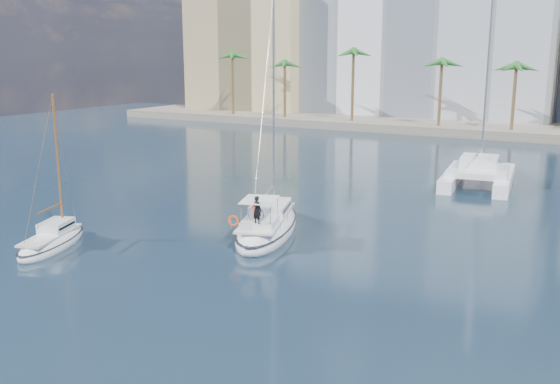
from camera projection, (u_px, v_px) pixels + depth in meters
The scene contains 10 objects.
ground at pixel (258, 245), 37.31m from camera, with size 160.00×160.00×0.00m, color black.
quay at pixel (478, 129), 89.20m from camera, with size 120.00×14.00×1.20m, color gray.
building_modern at pixel (424, 35), 102.19m from camera, with size 42.00×16.00×28.00m, color white.
building_tan_left at pixel (256, 54), 113.67m from camera, with size 22.00×14.00×22.00m, color tan.
palm_left at pixel (259, 59), 99.80m from camera, with size 3.60×3.60×12.30m.
palm_centre at pixel (476, 60), 83.67m from camera, with size 3.60×3.60×12.30m.
main_sloop at pixel (267, 226), 39.56m from camera, with size 6.47×10.97×15.53m.
small_sloop at pixel (52, 241), 36.80m from camera, with size 4.13×6.91×9.49m.
catamaran at pixel (479, 172), 54.13m from camera, with size 6.70×11.55×16.17m.
seagull at pixel (253, 205), 43.38m from camera, with size 1.24×0.53×0.23m.
Camera 1 is at (18.51, -30.57, 11.26)m, focal length 40.00 mm.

